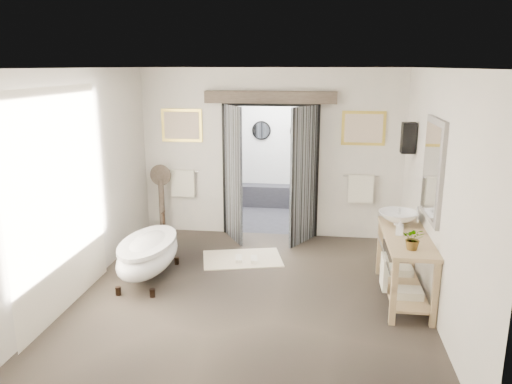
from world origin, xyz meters
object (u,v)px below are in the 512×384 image
at_px(basin, 398,218).
at_px(clawfoot_tub, 148,253).
at_px(vanity, 403,261).
at_px(rug, 242,259).

bearing_deg(basin, clawfoot_tub, -166.78).
relative_size(clawfoot_tub, vanity, 0.99).
xyz_separation_m(clawfoot_tub, rug, (1.19, 0.89, -0.37)).
distance_m(clawfoot_tub, basin, 3.47).
bearing_deg(rug, clawfoot_tub, -143.10).
height_order(clawfoot_tub, vanity, vanity).
bearing_deg(clawfoot_tub, vanity, -2.38).
bearing_deg(rug, vanity, -24.65).
height_order(clawfoot_tub, rug, clawfoot_tub).
height_order(clawfoot_tub, basin, basin).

